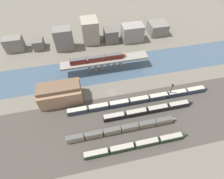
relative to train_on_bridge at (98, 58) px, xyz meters
The scene contains 18 objects.
ground_plane 26.01m from the train_on_bridge, 79.01° to the right, with size 400.00×400.00×0.00m, color #666056.
railbed_yard 48.66m from the train_on_bridge, 84.55° to the right, with size 280.00×42.00×0.01m, color #423D38.
river_water 11.72m from the train_on_bridge, ahead, with size 320.00×27.64×0.01m, color #3D5166.
bridge 5.73m from the train_on_bridge, ahead, with size 62.08×7.98×9.03m.
train_on_bridge is the anchor object (origin of this frame).
train_yard_near 62.84m from the train_on_bridge, 81.09° to the right, with size 56.57×2.87×3.41m.
train_yard_mid 52.27m from the train_on_bridge, 84.92° to the right, with size 62.36×2.79×4.20m.
train_yard_far 49.28m from the train_on_bridge, 61.49° to the right, with size 56.72×3.05×3.61m.
train_yard_outer 41.02m from the train_on_bridge, 58.37° to the right, with size 92.41×3.12×3.65m.
warehouse_building 35.48m from the train_on_bridge, 141.24° to the right, with size 25.50×13.59×13.05m.
signal_tower 52.43m from the train_on_bridge, 40.54° to the right, with size 1.00×0.81×11.27m.
city_block_far_left 73.64m from the train_on_bridge, 148.41° to the left, with size 14.18×9.04×11.54m, color slate.
city_block_left 58.15m from the train_on_bridge, 139.66° to the left, with size 8.36×10.54×8.18m, color #605B56.
city_block_center 39.71m from the train_on_bridge, 125.06° to the left, with size 14.45×10.33×17.83m, color slate.
city_block_right 38.24m from the train_on_bridge, 91.10° to the left, with size 13.41×15.10×19.72m, color gray.
city_block_far_right 38.26m from the train_on_bridge, 64.70° to the left, with size 11.05×10.77×11.43m, color #605B56.
city_block_tall 47.03m from the train_on_bridge, 42.94° to the left, with size 17.61×11.35×14.21m, color gray.
city_block_low 71.36m from the train_on_bridge, 32.39° to the left, with size 15.74×15.06×10.01m, color slate.
Camera 1 is at (-15.55, -71.47, 88.19)m, focal length 28.00 mm.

